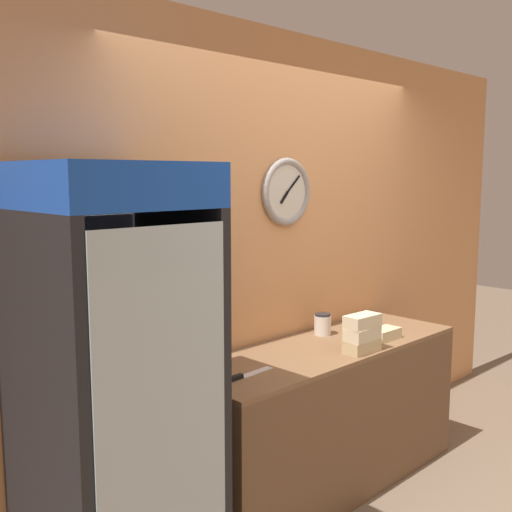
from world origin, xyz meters
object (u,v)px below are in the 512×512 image
object	(u,v)px
sandwich_stack_bottom	(362,346)
sandwich_flat_left	(385,334)
condiment_jar	(323,324)
sandwich_stack_top	(362,321)
beverage_cooler	(109,373)
sandwich_stack_middle	(362,334)
chefs_knife	(241,376)

from	to	relation	value
sandwich_stack_bottom	sandwich_flat_left	size ratio (longest dim) A/B	1.09
sandwich_stack_bottom	condiment_jar	size ratio (longest dim) A/B	1.64
sandwich_stack_top	sandwich_flat_left	size ratio (longest dim) A/B	1.10
beverage_cooler	sandwich_stack_top	xyz separation A→B (m)	(1.47, -0.23, 0.01)
sandwich_stack_middle	sandwich_flat_left	world-z (taller)	sandwich_stack_middle
beverage_cooler	chefs_knife	size ratio (longest dim) A/B	5.59
sandwich_stack_middle	beverage_cooler	bearing A→B (deg)	171.20
sandwich_stack_top	condiment_jar	distance (m)	0.43
beverage_cooler	condiment_jar	xyz separation A→B (m)	(1.60, 0.17, -0.11)
sandwich_stack_top	sandwich_flat_left	xyz separation A→B (m)	(0.33, 0.07, -0.15)
condiment_jar	sandwich_flat_left	bearing A→B (deg)	-59.51
sandwich_stack_bottom	sandwich_stack_middle	xyz separation A→B (m)	(-0.00, 0.00, 0.07)
sandwich_stack_bottom	sandwich_stack_top	distance (m)	0.15
beverage_cooler	sandwich_flat_left	bearing A→B (deg)	-5.06
sandwich_stack_bottom	condiment_jar	xyz separation A→B (m)	(0.13, 0.40, 0.03)
condiment_jar	beverage_cooler	bearing A→B (deg)	-173.96
chefs_knife	sandwich_stack_middle	bearing A→B (deg)	-11.55
sandwich_stack_bottom	condiment_jar	bearing A→B (deg)	71.33
beverage_cooler	sandwich_flat_left	xyz separation A→B (m)	(1.80, -0.16, -0.14)
chefs_knife	condiment_jar	xyz separation A→B (m)	(0.92, 0.24, 0.06)
beverage_cooler	sandwich_stack_bottom	world-z (taller)	beverage_cooler
beverage_cooler	sandwich_flat_left	world-z (taller)	beverage_cooler
sandwich_flat_left	chefs_knife	world-z (taller)	sandwich_flat_left
sandwich_stack_bottom	sandwich_stack_middle	bearing A→B (deg)	180.00
beverage_cooler	sandwich_stack_middle	xyz separation A→B (m)	(1.47, -0.23, -0.06)
beverage_cooler	sandwich_stack_middle	distance (m)	1.49
sandwich_stack_top	chefs_knife	distance (m)	0.82
beverage_cooler	chefs_knife	distance (m)	0.71
sandwich_stack_bottom	beverage_cooler	bearing A→B (deg)	171.20
sandwich_stack_bottom	sandwich_stack_top	xyz separation A→B (m)	(-0.00, 0.00, 0.15)
sandwich_stack_middle	sandwich_stack_top	distance (m)	0.07
sandwich_stack_bottom	sandwich_flat_left	xyz separation A→B (m)	(0.33, 0.07, -0.00)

